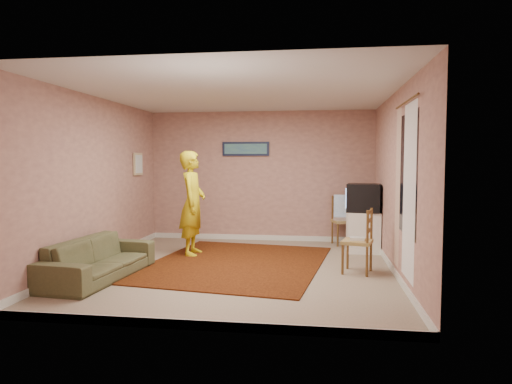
# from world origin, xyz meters

# --- Properties ---
(ground) EXTENTS (5.00, 5.00, 0.00)m
(ground) POSITION_xyz_m (0.00, 0.00, 0.00)
(ground) COLOR gray
(ground) RESTS_ON ground
(wall_back) EXTENTS (4.50, 0.02, 2.60)m
(wall_back) POSITION_xyz_m (0.00, 2.50, 1.30)
(wall_back) COLOR tan
(wall_back) RESTS_ON ground
(wall_front) EXTENTS (4.50, 0.02, 2.60)m
(wall_front) POSITION_xyz_m (0.00, -2.50, 1.30)
(wall_front) COLOR tan
(wall_front) RESTS_ON ground
(wall_left) EXTENTS (0.02, 5.00, 2.60)m
(wall_left) POSITION_xyz_m (-2.25, 0.00, 1.30)
(wall_left) COLOR tan
(wall_left) RESTS_ON ground
(wall_right) EXTENTS (0.02, 5.00, 2.60)m
(wall_right) POSITION_xyz_m (2.25, 0.00, 1.30)
(wall_right) COLOR tan
(wall_right) RESTS_ON ground
(ceiling) EXTENTS (4.50, 5.00, 0.02)m
(ceiling) POSITION_xyz_m (0.00, 0.00, 2.60)
(ceiling) COLOR silver
(ceiling) RESTS_ON wall_back
(baseboard_back) EXTENTS (4.50, 0.02, 0.10)m
(baseboard_back) POSITION_xyz_m (0.00, 2.49, 0.05)
(baseboard_back) COLOR silver
(baseboard_back) RESTS_ON ground
(baseboard_front) EXTENTS (4.50, 0.02, 0.10)m
(baseboard_front) POSITION_xyz_m (0.00, -2.49, 0.05)
(baseboard_front) COLOR silver
(baseboard_front) RESTS_ON ground
(baseboard_left) EXTENTS (0.02, 5.00, 0.10)m
(baseboard_left) POSITION_xyz_m (-2.24, 0.00, 0.05)
(baseboard_left) COLOR silver
(baseboard_left) RESTS_ON ground
(baseboard_right) EXTENTS (0.02, 5.00, 0.10)m
(baseboard_right) POSITION_xyz_m (2.24, 0.00, 0.05)
(baseboard_right) COLOR silver
(baseboard_right) RESTS_ON ground
(window) EXTENTS (0.01, 1.10, 1.50)m
(window) POSITION_xyz_m (2.24, -0.90, 1.45)
(window) COLOR black
(window) RESTS_ON wall_right
(curtain_sheer) EXTENTS (0.01, 0.75, 2.10)m
(curtain_sheer) POSITION_xyz_m (2.23, -1.05, 1.25)
(curtain_sheer) COLOR white
(curtain_sheer) RESTS_ON wall_right
(curtain_floral) EXTENTS (0.01, 0.35, 2.10)m
(curtain_floral) POSITION_xyz_m (2.21, -0.35, 1.25)
(curtain_floral) COLOR beige
(curtain_floral) RESTS_ON wall_right
(curtain_rod) EXTENTS (0.02, 1.40, 0.02)m
(curtain_rod) POSITION_xyz_m (2.20, -0.90, 2.32)
(curtain_rod) COLOR brown
(curtain_rod) RESTS_ON wall_right
(picture_back) EXTENTS (0.95, 0.04, 0.28)m
(picture_back) POSITION_xyz_m (-0.30, 2.47, 1.85)
(picture_back) COLOR #131934
(picture_back) RESTS_ON wall_back
(picture_left) EXTENTS (0.04, 0.38, 0.42)m
(picture_left) POSITION_xyz_m (-2.22, 1.60, 1.55)
(picture_left) COLOR #C6B488
(picture_left) RESTS_ON wall_left
(area_rug) EXTENTS (3.01, 3.56, 0.02)m
(area_rug) POSITION_xyz_m (-0.11, 0.32, 0.01)
(area_rug) COLOR black
(area_rug) RESTS_ON ground
(tv_cabinet) EXTENTS (0.56, 0.51, 0.71)m
(tv_cabinet) POSITION_xyz_m (1.95, 1.54, 0.36)
(tv_cabinet) COLOR white
(tv_cabinet) RESTS_ON ground
(crt_tv) EXTENTS (0.63, 0.58, 0.49)m
(crt_tv) POSITION_xyz_m (1.94, 1.54, 0.96)
(crt_tv) COLOR black
(crt_tv) RESTS_ON tv_cabinet
(chair_a) EXTENTS (0.52, 0.50, 0.51)m
(chair_a) POSITION_xyz_m (1.66, 2.20, 0.57)
(chair_a) COLOR #A67E50
(chair_a) RESTS_ON ground
(dvd_player) EXTENTS (0.42, 0.33, 0.07)m
(dvd_player) POSITION_xyz_m (1.66, 2.20, 0.51)
(dvd_player) COLOR #AEAEB3
(dvd_player) RESTS_ON chair_a
(blue_throw) EXTENTS (0.40, 0.05, 0.42)m
(blue_throw) POSITION_xyz_m (1.66, 2.20, 0.75)
(blue_throw) COLOR #8FBEEA
(blue_throw) RESTS_ON chair_a
(chair_b) EXTENTS (0.49, 0.51, 0.51)m
(chair_b) POSITION_xyz_m (1.72, -0.00, 0.57)
(chair_b) COLOR #A67E50
(chair_b) RESTS_ON ground
(game_console) EXTENTS (0.22, 0.17, 0.04)m
(game_console) POSITION_xyz_m (1.72, -0.00, 0.50)
(game_console) COLOR white
(game_console) RESTS_ON chair_b
(sofa) EXTENTS (0.91, 1.95, 0.55)m
(sofa) POSITION_xyz_m (-1.80, -0.82, 0.28)
(sofa) COLOR brown
(sofa) RESTS_ON ground
(person) EXTENTS (0.46, 0.67, 1.78)m
(person) POSITION_xyz_m (-0.96, 0.88, 0.89)
(person) COLOR gold
(person) RESTS_ON ground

